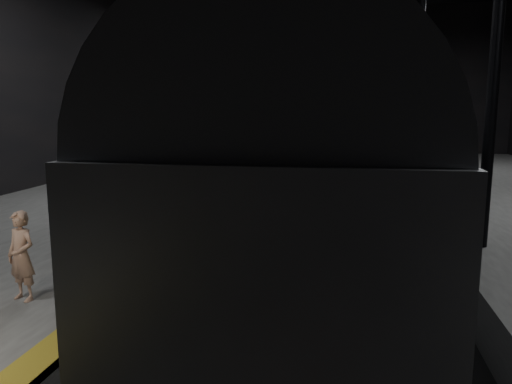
# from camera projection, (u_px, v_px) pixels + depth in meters

# --- Properties ---
(ground) EXTENTS (44.00, 44.00, 0.00)m
(ground) POSITION_uv_depth(u_px,v_px,m) (325.00, 237.00, 16.45)
(ground) COLOR black
(ground) RESTS_ON ground
(platform_left) EXTENTS (9.00, 43.80, 1.00)m
(platform_left) POSITION_uv_depth(u_px,v_px,m) (112.00, 214.00, 17.67)
(platform_left) COLOR #4A4A48
(platform_left) RESTS_ON ground
(tactile_strip) EXTENTS (0.50, 43.80, 0.01)m
(tactile_strip) POSITION_uv_depth(u_px,v_px,m) (228.00, 204.00, 16.85)
(tactile_strip) COLOR olive
(tactile_strip) RESTS_ON platform_left
(track) EXTENTS (2.40, 43.00, 0.24)m
(track) POSITION_uv_depth(u_px,v_px,m) (325.00, 235.00, 16.44)
(track) COLOR #3F3328
(track) RESTS_ON ground
(train) EXTENTS (2.85, 19.00, 5.08)m
(train) POSITION_uv_depth(u_px,v_px,m) (321.00, 164.00, 12.45)
(train) COLOR #929599
(train) RESTS_ON ground
(woman) EXTENTS (0.64, 0.51, 1.53)m
(woman) POSITION_uv_depth(u_px,v_px,m) (21.00, 256.00, 8.34)
(woman) COLOR tan
(woman) RESTS_ON platform_left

